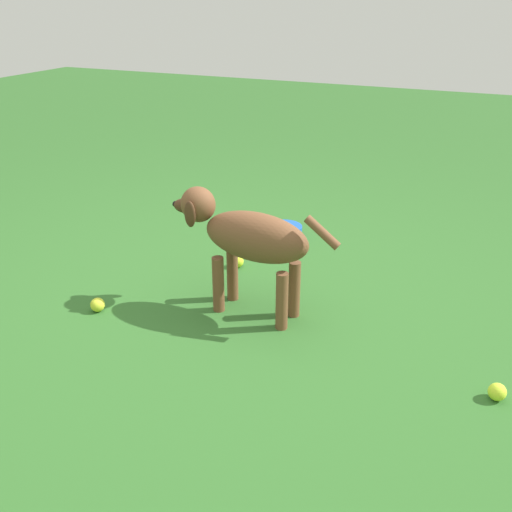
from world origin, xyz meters
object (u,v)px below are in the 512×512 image
Objects in this scene: tennis_ball_0 at (497,392)px; water_bowl at (284,231)px; tennis_ball_2 at (238,261)px; dog at (246,237)px; tennis_ball_1 at (98,305)px.

tennis_ball_0 is 1.71m from water_bowl.
tennis_ball_0 is at bearing -114.44° from tennis_ball_2.
dog is 12.56× the size of tennis_ball_2.
tennis_ball_0 and tennis_ball_2 have the same top height.
tennis_ball_0 is 1.73m from tennis_ball_1.
tennis_ball_0 is at bearing 173.72° from dog.
tennis_ball_2 is (0.61, 1.34, 0.00)m from tennis_ball_0.
tennis_ball_1 is at bearing 150.64° from tennis_ball_2.
dog is 3.77× the size of water_bowl.
tennis_ball_2 is at bearing -29.36° from tennis_ball_1.
tennis_ball_1 is at bearing 92.56° from tennis_ball_0.
tennis_ball_1 is at bearing 29.73° from dog.
dog reaches higher than water_bowl.
tennis_ball_0 and tennis_ball_1 have the same top height.
water_bowl is (1.13, 1.28, -0.00)m from tennis_ball_0.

